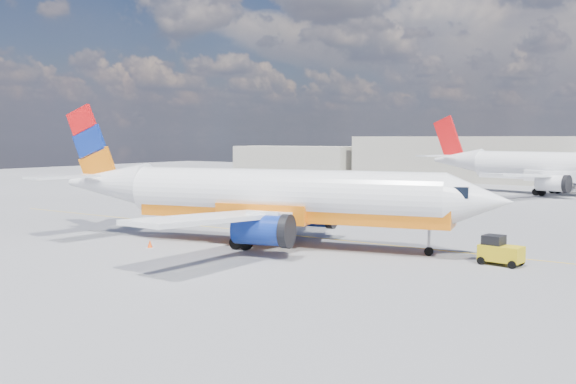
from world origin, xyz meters
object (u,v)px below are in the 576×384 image
Objects in this scene: gse_tug at (500,251)px; traffic_cone at (150,244)px; second_jet at (556,168)px; main_jet at (268,197)px.

traffic_cone is (-22.20, -7.80, -0.56)m from gse_tug.
second_jet is 53.41m from gse_tug.
traffic_cone is at bearing -149.44° from main_jet.
main_jet is 59.00× the size of traffic_cone.
gse_tug is at bearing 19.35° from traffic_cone.
main_jet is 16.37m from gse_tug.
main_jet is 9.04m from traffic_cone.
main_jet is 0.95× the size of second_jet.
traffic_cone is (-6.17, -5.76, -3.24)m from main_jet.
gse_tug is at bearing -71.29° from second_jet.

